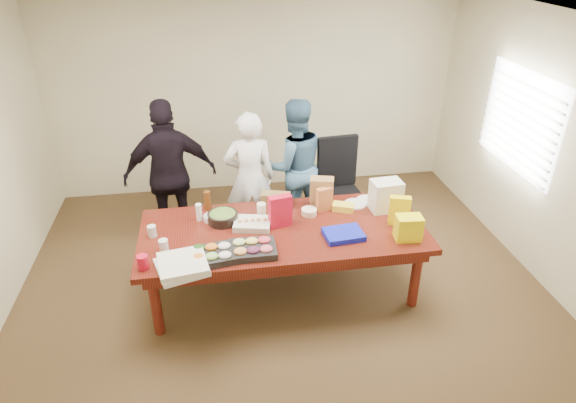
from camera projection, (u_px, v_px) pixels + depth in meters
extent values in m
cube|color=#47301E|center=(283.00, 289.00, 5.28)|extent=(5.50, 5.00, 0.02)
cube|color=white|center=(282.00, 20.00, 3.96)|extent=(5.50, 5.00, 0.02)
cube|color=beige|center=(255.00, 95.00, 6.78)|extent=(5.50, 0.04, 2.70)
cube|color=beige|center=(358.00, 391.00, 2.46)|extent=(5.50, 0.04, 2.70)
cube|color=beige|center=(553.00, 155.00, 5.01)|extent=(0.04, 5.00, 2.70)
cube|color=white|center=(520.00, 121.00, 5.45)|extent=(0.03, 1.40, 1.10)
cube|color=beige|center=(516.00, 121.00, 5.44)|extent=(0.04, 1.36, 1.00)
cube|color=#4C1C0F|center=(283.00, 260.00, 5.09)|extent=(2.80, 1.20, 0.75)
cube|color=black|center=(340.00, 193.00, 5.93)|extent=(0.64, 0.64, 1.16)
imported|color=white|center=(250.00, 179.00, 5.76)|extent=(0.60, 0.40, 1.61)
imported|color=#3F6A8D|center=(294.00, 166.00, 6.01)|extent=(0.88, 0.72, 1.67)
imported|color=black|center=(171.00, 175.00, 5.67)|extent=(1.08, 0.55, 1.78)
cube|color=black|center=(212.00, 256.00, 4.46)|extent=(0.47, 0.39, 0.06)
cube|color=black|center=(253.00, 249.00, 4.54)|extent=(0.43, 0.34, 0.06)
cube|color=white|center=(252.00, 224.00, 4.93)|extent=(0.41, 0.34, 0.06)
cylinder|color=black|center=(223.00, 218.00, 5.00)|extent=(0.31, 0.31, 0.10)
cube|color=#121CC4|center=(344.00, 234.00, 4.77)|extent=(0.39, 0.31, 0.05)
cube|color=red|center=(280.00, 211.00, 4.89)|extent=(0.24, 0.14, 0.33)
cube|color=#FFE407|center=(399.00, 211.00, 4.92)|extent=(0.22, 0.14, 0.31)
cube|color=#C5703A|center=(324.00, 199.00, 5.18)|extent=(0.18, 0.11, 0.26)
cylinder|color=white|center=(261.00, 210.00, 5.09)|extent=(0.11, 0.11, 0.15)
cylinder|color=gold|center=(286.00, 201.00, 5.22)|extent=(0.08, 0.08, 0.18)
cylinder|color=#5B2E0E|center=(208.00, 200.00, 5.20)|extent=(0.08, 0.08, 0.21)
cylinder|color=white|center=(199.00, 212.00, 5.01)|extent=(0.07, 0.07, 0.18)
cube|color=yellow|center=(343.00, 207.00, 5.22)|extent=(0.25, 0.20, 0.07)
cube|color=brown|center=(276.00, 198.00, 5.33)|extent=(0.33, 0.21, 0.12)
cube|color=olive|center=(322.00, 192.00, 5.25)|extent=(0.27, 0.20, 0.32)
cylinder|color=red|center=(143.00, 262.00, 4.32)|extent=(0.12, 0.12, 0.13)
cylinder|color=white|center=(164.00, 246.00, 4.55)|extent=(0.09, 0.09, 0.12)
cylinder|color=silver|center=(152.00, 231.00, 4.77)|extent=(0.10, 0.10, 0.12)
cube|color=white|center=(182.00, 267.00, 4.32)|extent=(0.51, 0.51, 0.05)
cube|color=silver|center=(183.00, 263.00, 4.29)|extent=(0.47, 0.47, 0.05)
cylinder|color=white|center=(367.00, 200.00, 5.41)|extent=(0.30, 0.30, 0.01)
cylinder|color=white|center=(355.00, 204.00, 5.34)|extent=(0.25, 0.25, 0.02)
cylinder|color=#F6E0C0|center=(309.00, 212.00, 5.14)|extent=(0.18, 0.18, 0.06)
cylinder|color=silver|center=(211.00, 218.00, 5.04)|extent=(0.15, 0.15, 0.06)
cube|color=white|center=(386.00, 196.00, 5.17)|extent=(0.32, 0.24, 0.33)
cube|color=#FFF009|center=(408.00, 228.00, 4.70)|extent=(0.26, 0.19, 0.24)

